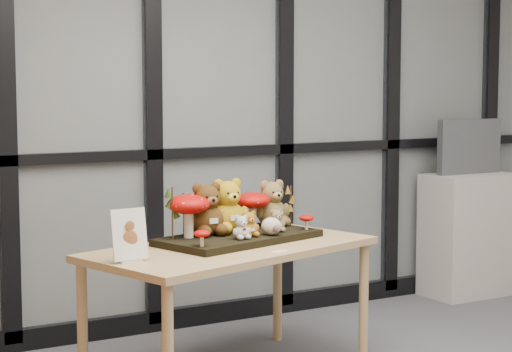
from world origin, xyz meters
TOP-DOWN VIEW (x-y plane):
  - glass_partition at (-0.00, 2.47)m, footprint 4.90×0.06m
  - display_table at (-0.49, 1.47)m, footprint 1.57×1.07m
  - diorama_tray at (-0.40, 1.55)m, footprint 0.90×0.61m
  - bear_pooh_yellow at (-0.41, 1.64)m, footprint 0.28×0.26m
  - bear_brown_medium at (-0.54, 1.61)m, footprint 0.27×0.25m
  - bear_tan_back at (-0.10, 1.71)m, footprint 0.25×0.23m
  - bear_small_yellow at (-0.39, 1.46)m, footprint 0.13×0.12m
  - bear_white_bow at (-0.46, 1.42)m, footprint 0.12×0.11m
  - bear_beige_small at (-0.19, 1.52)m, footprint 0.12×0.11m
  - plush_cream_hedgehog at (-0.27, 1.45)m, footprint 0.09×0.09m
  - mushroom_back_left at (-0.66, 1.58)m, footprint 0.21×0.21m
  - mushroom_back_right at (-0.23, 1.70)m, footprint 0.19×0.19m
  - mushroom_front_left at (-0.71, 1.33)m, footprint 0.08×0.08m
  - mushroom_front_right at (-0.02, 1.50)m, footprint 0.08×0.08m
  - sprig_green_far_left at (-0.76, 1.56)m, footprint 0.05×0.05m
  - sprig_green_mid_left at (-0.66, 1.63)m, footprint 0.05×0.05m
  - sprig_dry_far_right at (-0.06, 1.73)m, footprint 0.05×0.05m
  - sprig_dry_mid_right at (-0.04, 1.63)m, footprint 0.05×0.05m
  - sprig_green_centre at (-0.50, 1.69)m, footprint 0.05×0.05m
  - sign_holder at (-1.08, 1.32)m, footprint 0.17×0.07m
  - label_card at (-0.37, 1.20)m, footprint 0.08×0.03m
  - cabinet at (1.82, 2.25)m, footprint 0.63×0.37m
  - monitor at (1.82, 2.26)m, footprint 0.53×0.06m

SIDE VIEW (x-z plane):
  - cabinet at x=1.82m, z-range 0.00..0.84m
  - display_table at x=-0.49m, z-range 0.27..0.94m
  - label_card at x=-0.37m, z-range 0.67..0.67m
  - diorama_tray at x=-0.40m, z-range 0.67..0.71m
  - mushroom_front_right at x=-0.02m, z-range 0.71..0.79m
  - mushroom_front_left at x=-0.71m, z-range 0.71..0.79m
  - plush_cream_hedgehog at x=-0.27m, z-range 0.71..0.81m
  - bear_beige_small at x=-0.19m, z-range 0.71..0.84m
  - bear_white_bow at x=-0.46m, z-range 0.71..0.84m
  - bear_small_yellow at x=-0.39m, z-range 0.71..0.85m
  - sign_holder at x=-1.08m, z-range 0.66..0.90m
  - sprig_green_centre at x=-0.50m, z-range 0.71..0.86m
  - mushroom_back_right at x=-0.23m, z-range 0.71..0.91m
  - sprig_green_mid_left at x=-0.66m, z-range 0.71..0.92m
  - sprig_dry_mid_right at x=-0.04m, z-range 0.71..0.92m
  - mushroom_back_left at x=-0.66m, z-range 0.71..0.94m
  - sprig_dry_far_right at x=-0.06m, z-range 0.71..0.95m
  - sprig_green_far_left at x=-0.76m, z-range 0.71..0.97m
  - bear_tan_back at x=-0.10m, z-range 0.71..0.97m
  - bear_brown_medium at x=-0.54m, z-range 0.71..1.00m
  - bear_pooh_yellow at x=-0.41m, z-range 0.71..1.01m
  - monitor at x=1.82m, z-range 0.84..1.22m
  - glass_partition at x=0.00m, z-range 0.03..2.81m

